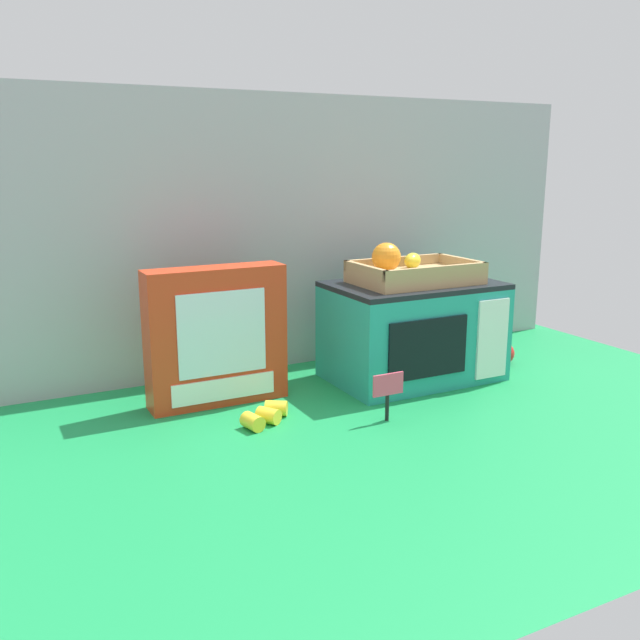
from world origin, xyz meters
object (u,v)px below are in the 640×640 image
cookie_set_box (216,336)px  loose_toy_banana (266,415)px  toy_microwave (413,331)px  price_sign (388,389)px  loose_toy_apple (503,353)px  food_groups_crate (411,272)px

cookie_set_box → loose_toy_banana: cookie_set_box is taller
toy_microwave → price_sign: toy_microwave is taller
cookie_set_box → loose_toy_apple: 0.76m
food_groups_crate → cookie_set_box: 0.48m
food_groups_crate → toy_microwave: bearing=-15.1°
toy_microwave → loose_toy_apple: bearing=-3.1°
price_sign → cookie_set_box: bearing=135.8°
toy_microwave → cookie_set_box: size_ratio=1.32×
price_sign → loose_toy_apple: price_sign is taller
cookie_set_box → loose_toy_apple: bearing=-4.8°
loose_toy_banana → cookie_set_box: bearing=105.9°
food_groups_crate → price_sign: size_ratio=2.82×
toy_microwave → food_groups_crate: size_ratio=1.40×
loose_toy_banana → price_sign: bearing=-24.6°
toy_microwave → cookie_set_box: cookie_set_box is taller
loose_toy_banana → loose_toy_apple: size_ratio=2.05×
toy_microwave → cookie_set_box: (-0.48, 0.05, 0.03)m
price_sign → loose_toy_banana: size_ratio=0.83×
cookie_set_box → loose_toy_banana: bearing=-74.1°
cookie_set_box → price_sign: cookie_set_box is taller
cookie_set_box → price_sign: bearing=-44.2°
price_sign → loose_toy_banana: (-0.22, 0.10, -0.05)m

